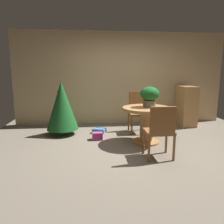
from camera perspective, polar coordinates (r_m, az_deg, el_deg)
name	(u,v)px	position (r m, az deg, el deg)	size (l,w,h in m)	color
ground_plane	(136,148)	(4.29, 6.55, -9.67)	(6.60, 6.60, 0.00)	#756B5B
back_wall_panel	(121,79)	(6.19, 2.40, 8.93)	(6.00, 0.10, 2.60)	tan
round_dining_table	(147,119)	(4.53, 9.28, -1.86)	(1.02, 1.02, 0.76)	#B27F4C
flower_vase	(150,95)	(4.49, 10.08, 4.42)	(0.40, 0.40, 0.43)	#665B51
wooden_chair_near	(160,129)	(3.71, 12.82, -4.50)	(0.48, 0.42, 0.94)	brown
wooden_chair_far	(137,110)	(5.37, 6.84, 0.59)	(0.44, 0.46, 1.01)	brown
holiday_tree	(62,106)	(5.17, -13.30, 1.70)	(0.75, 0.75, 1.28)	brown
gift_box_purple	(97,136)	(4.78, -3.95, -6.45)	(0.23, 0.19, 0.16)	#9E287A
gift_box_blue	(99,131)	(5.30, -3.42, -5.03)	(0.36, 0.35, 0.11)	#1E569E
wooden_cabinet	(186,106)	(6.28, 19.33, 1.51)	(0.43, 0.62, 1.10)	#B27F4C
potted_plant	(157,121)	(5.47, 11.91, -2.31)	(0.35, 0.35, 0.49)	#4C382D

